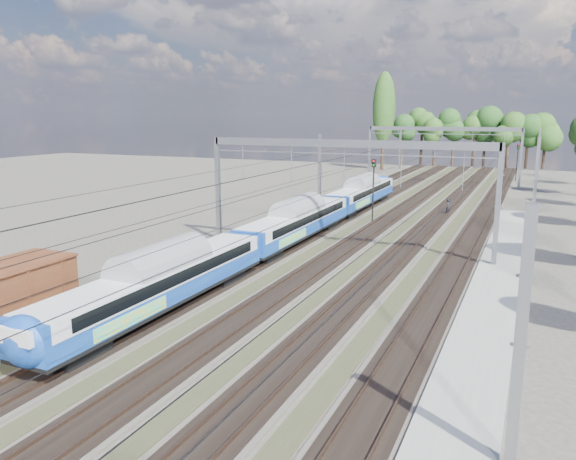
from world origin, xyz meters
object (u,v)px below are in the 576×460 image
at_px(signal_near, 373,183).
at_px(worker, 448,207).
at_px(emu_train, 296,218).
at_px(signal_far, 517,158).

bearing_deg(signal_near, worker, 74.30).
xyz_separation_m(emu_train, worker, (9.72, 19.91, -1.44)).
xyz_separation_m(emu_train, signal_near, (3.39, 11.82, 1.79)).
distance_m(signal_near, signal_far, 47.23).
height_order(emu_train, signal_near, signal_near).
relative_size(emu_train, worker, 32.17).
bearing_deg(signal_far, worker, -78.75).
bearing_deg(signal_near, signal_far, 97.83).
bearing_deg(emu_train, signal_far, 75.21).
distance_m(worker, signal_near, 10.77).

